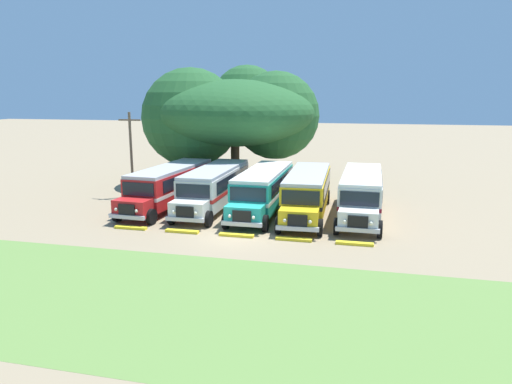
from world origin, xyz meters
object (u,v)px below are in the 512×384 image
Objects in this scene: parked_bus_slot_1 at (215,186)px; parked_bus_slot_3 at (307,191)px; utility_pole at (131,152)px; parked_bus_slot_4 at (361,192)px; parked_bus_slot_2 at (263,188)px; broad_shade_tree at (233,113)px; parked_bus_slot_0 at (170,184)px.

parked_bus_slot_3 is (6.62, -0.38, 0.00)m from parked_bus_slot_1.
utility_pole reaches higher than parked_bus_slot_3.
parked_bus_slot_3 is at bearing 86.30° from parked_bus_slot_1.
parked_bus_slot_4 is at bearing 90.27° from parked_bus_slot_1.
parked_bus_slot_3 is at bearing 86.42° from parked_bus_slot_2.
parked_bus_slot_1 is at bearing -14.71° from utility_pole.
utility_pole reaches higher than parked_bus_slot_1.
parked_bus_slot_2 is 3.05m from parked_bus_slot_3.
parked_bus_slot_1 is 7.87m from utility_pole.
broad_shade_tree is at bearing 53.15° from utility_pole.
broad_shade_tree is 10.31m from utility_pole.
broad_shade_tree is (-1.42, 9.89, 4.69)m from parked_bus_slot_1.
parked_bus_slot_0 is 0.71× the size of broad_shade_tree.
parked_bus_slot_4 is 0.71× the size of broad_shade_tree.
parked_bus_slot_3 is 1.65× the size of utility_pole.
parked_bus_slot_1 and parked_bus_slot_4 have the same top height.
parked_bus_slot_2 is 6.56m from parked_bus_slot_4.
parked_bus_slot_2 is at bearing -95.47° from parked_bus_slot_3.
parked_bus_slot_0 and parked_bus_slot_4 have the same top height.
parked_bus_slot_0 is 5.07m from utility_pole.
parked_bus_slot_4 is at bearing -40.23° from broad_shade_tree.
parked_bus_slot_0 is 6.83m from parked_bus_slot_2.
parked_bus_slot_4 is 17.71m from utility_pole.
parked_bus_slot_1 is 1.00× the size of parked_bus_slot_2.
parked_bus_slot_1 is at bearing 98.39° from parked_bus_slot_0.
broad_shade_tree is at bearing 173.18° from parked_bus_slot_0.
parked_bus_slot_0 is at bearing -89.34° from parked_bus_slot_2.
parked_bus_slot_1 is 1.00× the size of parked_bus_slot_3.
utility_pole is (-17.51, 1.82, 1.95)m from parked_bus_slot_4.
broad_shade_tree reaches higher than parked_bus_slot_3.
parked_bus_slot_0 and parked_bus_slot_3 have the same top height.
broad_shade_tree is (-11.55, 9.77, 4.69)m from parked_bus_slot_4.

